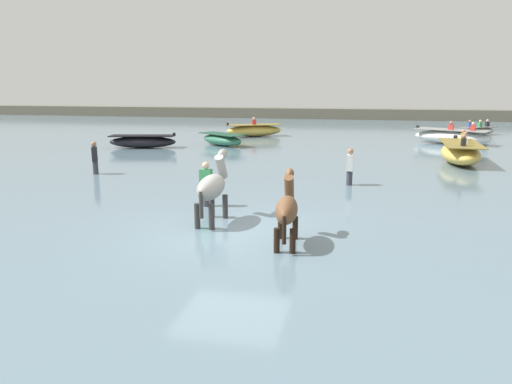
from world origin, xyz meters
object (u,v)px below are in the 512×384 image
(horse_lead_bay, at_px, (287,211))
(boat_distant_west, at_px, (451,137))
(boat_distant_east, at_px, (460,153))
(boat_far_offshore, at_px, (222,140))
(person_onlooker_right, at_px, (206,189))
(boat_far_inshore, at_px, (254,130))
(boat_mid_channel, at_px, (143,142))
(boat_mid_outer, at_px, (478,131))
(horse_trailing_grey, at_px, (212,188))
(person_wading_close, at_px, (95,161))
(person_wading_mid, at_px, (350,171))

(horse_lead_bay, bearing_deg, boat_distant_west, 71.77)
(boat_distant_east, bearing_deg, boat_far_offshore, 161.67)
(boat_distant_east, relative_size, person_onlooker_right, 2.51)
(horse_lead_bay, xyz_separation_m, boat_far_inshore, (-5.51, 21.47, -0.33))
(boat_far_inshore, relative_size, boat_far_offshore, 1.22)
(boat_mid_channel, xyz_separation_m, boat_distant_east, (15.69, -1.99, 0.11))
(boat_mid_outer, bearing_deg, horse_lead_bay, -109.79)
(boat_far_offshore, distance_m, boat_distant_west, 13.13)
(boat_far_offshore, bearing_deg, horse_trailing_grey, -74.44)
(boat_far_offshore, distance_m, boat_distant_east, 12.44)
(boat_mid_outer, bearing_deg, boat_distant_west, -114.89)
(boat_far_offshore, bearing_deg, boat_distant_west, 15.37)
(person_onlooker_right, relative_size, person_wading_close, 1.00)
(horse_trailing_grey, xyz_separation_m, boat_distant_west, (8.50, 18.44, -0.42))
(boat_distant_west, relative_size, person_onlooker_right, 2.67)
(boat_mid_channel, height_order, boat_distant_east, boat_distant_east)
(horse_lead_bay, xyz_separation_m, boat_mid_channel, (-10.06, 14.30, -0.39))
(boat_far_inshore, bearing_deg, person_onlooker_right, -81.35)
(boat_distant_east, bearing_deg, boat_mid_channel, 172.77)
(boat_mid_outer, distance_m, boat_far_offshore, 17.91)
(boat_mid_outer, relative_size, boat_distant_east, 0.70)
(boat_mid_channel, xyz_separation_m, boat_far_offshore, (3.89, 1.92, -0.01))
(horse_lead_bay, height_order, person_wading_mid, horse_lead_bay)
(boat_distant_east, height_order, person_onlooker_right, boat_distant_east)
(horse_lead_bay, height_order, person_wading_close, horse_lead_bay)
(boat_far_offshore, distance_m, person_wading_mid, 12.12)
(person_wading_mid, bearing_deg, horse_lead_bay, -99.62)
(horse_lead_bay, distance_m, person_wading_close, 10.61)
(horse_trailing_grey, height_order, person_wading_mid, horse_trailing_grey)
(horse_lead_bay, distance_m, boat_mid_channel, 17.49)
(person_wading_mid, relative_size, person_wading_close, 1.00)
(boat_far_inshore, distance_m, boat_mid_outer, 15.21)
(horse_lead_bay, height_order, boat_mid_channel, horse_lead_bay)
(boat_mid_channel, height_order, person_onlooker_right, person_onlooker_right)
(boat_distant_east, bearing_deg, horse_lead_bay, -114.58)
(boat_far_offshore, relative_size, boat_distant_east, 0.78)
(boat_mid_channel, bearing_deg, boat_distant_east, -7.23)
(horse_lead_bay, relative_size, person_onlooker_right, 1.15)
(boat_mid_channel, relative_size, boat_far_inshore, 0.96)
(horse_trailing_grey, distance_m, person_wading_mid, 6.13)
(horse_trailing_grey, height_order, boat_far_inshore, horse_trailing_grey)
(person_onlooker_right, distance_m, person_wading_close, 6.82)
(boat_distant_west, bearing_deg, boat_far_offshore, -164.63)
(boat_far_offshore, xyz_separation_m, person_onlooker_right, (3.51, -13.46, 0.15))
(person_wading_mid, height_order, person_wading_close, same)
(horse_lead_bay, height_order, boat_far_inshore, horse_lead_bay)
(boat_distant_west, relative_size, person_wading_mid, 2.67)
(boat_mid_channel, relative_size, boat_distant_west, 0.86)
(boat_distant_west, bearing_deg, horse_trailing_grey, -114.74)
(boat_far_offshore, xyz_separation_m, boat_distant_west, (12.66, 3.48, 0.09))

